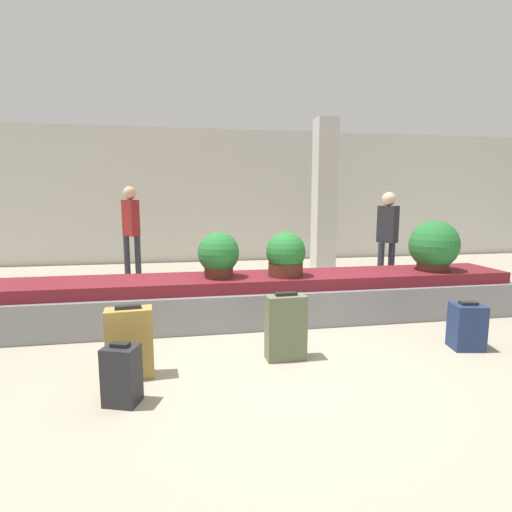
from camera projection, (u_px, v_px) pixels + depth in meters
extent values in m
plane|color=#9E937F|center=(281.00, 362.00, 3.84)|extent=(18.00, 18.00, 0.00)
cube|color=beige|center=(220.00, 196.00, 9.80)|extent=(18.00, 0.06, 3.20)
cube|color=gray|center=(256.00, 303.00, 5.13)|extent=(6.99, 0.97, 0.44)
cube|color=maroon|center=(256.00, 281.00, 5.09)|extent=(6.71, 0.81, 0.15)
cube|color=beige|center=(324.00, 196.00, 8.46)|extent=(0.43, 0.43, 3.20)
cube|color=#232328|center=(122.00, 375.00, 3.03)|extent=(0.30, 0.27, 0.46)
cube|color=black|center=(120.00, 345.00, 3.00)|extent=(0.15, 0.11, 0.03)
cube|color=#5B6647|center=(286.00, 327.00, 3.87)|extent=(0.39, 0.20, 0.64)
cube|color=black|center=(286.00, 294.00, 3.82)|extent=(0.21, 0.07, 0.03)
cube|color=navy|center=(467.00, 327.00, 4.15)|extent=(0.35, 0.32, 0.47)
cube|color=black|center=(469.00, 303.00, 4.11)|extent=(0.18, 0.12, 0.03)
cube|color=#A3843D|center=(130.00, 343.00, 3.47)|extent=(0.41, 0.23, 0.62)
cube|color=black|center=(128.00, 307.00, 3.42)|extent=(0.22, 0.09, 0.03)
cylinder|color=#4C2319|center=(219.00, 271.00, 4.95)|extent=(0.36, 0.36, 0.17)
sphere|color=#236B2D|center=(219.00, 253.00, 4.92)|extent=(0.51, 0.51, 0.51)
cylinder|color=#4C2319|center=(433.00, 264.00, 5.45)|extent=(0.42, 0.42, 0.17)
sphere|color=#236B2D|center=(434.00, 245.00, 5.41)|extent=(0.66, 0.66, 0.66)
cylinder|color=#4C2319|center=(286.00, 269.00, 5.04)|extent=(0.44, 0.44, 0.17)
sphere|color=#236B2D|center=(286.00, 252.00, 5.01)|extent=(0.50, 0.50, 0.50)
cylinder|color=#282833|center=(381.00, 265.00, 6.96)|extent=(0.11, 0.11, 0.80)
cylinder|color=#282833|center=(391.00, 265.00, 7.00)|extent=(0.11, 0.11, 0.80)
cube|color=#232328|center=(388.00, 224.00, 6.88)|extent=(0.32, 0.37, 0.63)
sphere|color=beige|center=(389.00, 199.00, 6.81)|extent=(0.23, 0.23, 0.23)
cylinder|color=#282833|center=(127.00, 258.00, 7.58)|extent=(0.11, 0.11, 0.85)
cylinder|color=#282833|center=(138.00, 258.00, 7.61)|extent=(0.11, 0.11, 0.85)
cube|color=maroon|center=(131.00, 218.00, 7.49)|extent=(0.34, 0.36, 0.67)
sphere|color=tan|center=(130.00, 193.00, 7.42)|extent=(0.25, 0.25, 0.25)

